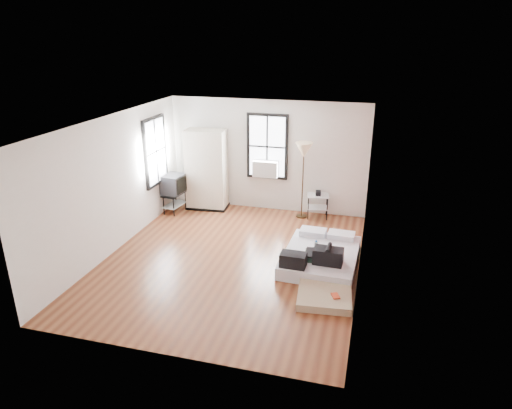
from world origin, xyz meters
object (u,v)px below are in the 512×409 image
(side_table, at_px, (318,200))
(tv_stand, at_px, (174,186))
(mattress_bare, at_px, (324,278))
(wardrobe, at_px, (207,170))
(mattress_main, at_px, (320,256))
(floor_lamp, at_px, (304,153))

(side_table, distance_m, tv_stand, 3.62)
(mattress_bare, height_order, wardrobe, wardrobe)
(mattress_main, relative_size, side_table, 2.83)
(mattress_main, relative_size, tv_stand, 1.98)
(side_table, height_order, tv_stand, tv_stand)
(mattress_main, distance_m, wardrobe, 4.09)
(wardrobe, xyz_separation_m, tv_stand, (-0.70, -0.50, -0.32))
(side_table, distance_m, floor_lamp, 1.22)
(mattress_bare, height_order, side_table, side_table)
(mattress_bare, bearing_deg, tv_stand, 142.45)
(mattress_main, xyz_separation_m, floor_lamp, (-0.78, 2.33, 1.45))
(mattress_bare, distance_m, side_table, 3.21)
(wardrobe, xyz_separation_m, side_table, (2.86, 0.07, -0.56))
(mattress_main, height_order, wardrobe, wardrobe)
(mattress_main, bearing_deg, tv_stand, 157.14)
(mattress_main, relative_size, wardrobe, 0.95)
(wardrobe, distance_m, tv_stand, 0.92)
(mattress_main, distance_m, side_table, 2.45)
(side_table, bearing_deg, mattress_bare, -79.81)
(wardrobe, distance_m, floor_lamp, 2.55)
(mattress_main, distance_m, mattress_bare, 0.77)
(mattress_bare, distance_m, floor_lamp, 3.55)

